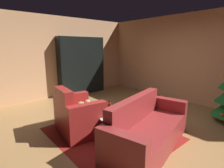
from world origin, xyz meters
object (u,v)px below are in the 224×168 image
(bookshelf_unit, at_px, (85,66))
(book_stack_on_table, at_px, (116,113))
(coffee_table, at_px, (116,118))
(bottle_on_table, at_px, (109,108))
(armchair_red, at_px, (78,116))
(couch_red, at_px, (147,131))

(bookshelf_unit, relative_size, book_stack_on_table, 10.61)
(bookshelf_unit, distance_m, coffee_table, 3.43)
(bottle_on_table, bearing_deg, armchair_red, -133.42)
(armchair_red, relative_size, book_stack_on_table, 5.64)
(armchair_red, bearing_deg, bottle_on_table, 46.58)
(book_stack_on_table, xyz_separation_m, bottle_on_table, (-0.18, -0.02, 0.05))
(armchair_red, xyz_separation_m, coffee_table, (0.62, 0.48, 0.03))
(bookshelf_unit, height_order, book_stack_on_table, bookshelf_unit)
(armchair_red, distance_m, coffee_table, 0.79)
(couch_red, bearing_deg, coffee_table, -167.54)
(bookshelf_unit, bearing_deg, couch_red, -16.72)
(bookshelf_unit, distance_m, armchair_red, 3.12)
(couch_red, relative_size, coffee_table, 3.06)
(bookshelf_unit, xyz_separation_m, book_stack_on_table, (3.12, -1.27, -0.52))
(couch_red, distance_m, coffee_table, 0.65)
(bottle_on_table, bearing_deg, bookshelf_unit, 156.40)
(couch_red, bearing_deg, bookshelf_unit, 163.28)
(bookshelf_unit, xyz_separation_m, couch_red, (3.76, -1.13, -0.68))
(couch_red, height_order, book_stack_on_table, couch_red)
(armchair_red, distance_m, couch_red, 1.40)
(armchair_red, xyz_separation_m, bottle_on_table, (0.44, 0.46, 0.18))
(bookshelf_unit, height_order, bottle_on_table, bookshelf_unit)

